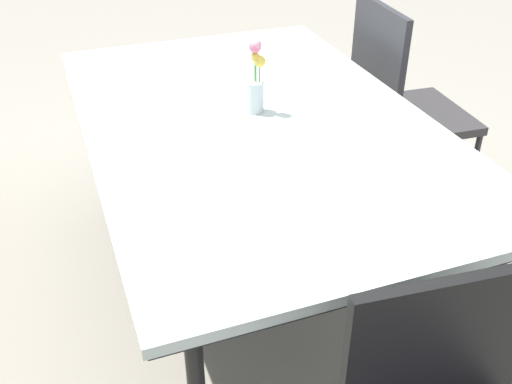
# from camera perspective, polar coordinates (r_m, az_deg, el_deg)

# --- Properties ---
(ground_plane) EXTENTS (12.00, 12.00, 0.00)m
(ground_plane) POSITION_cam_1_polar(r_m,az_deg,el_deg) (2.60, -1.80, -8.12)
(ground_plane) COLOR gray
(dining_table) EXTENTS (1.82, 1.16, 0.78)m
(dining_table) POSITION_cam_1_polar(r_m,az_deg,el_deg) (2.13, 0.00, 5.77)
(dining_table) COLOR silver
(dining_table) RESTS_ON ground
(chair_near_right) EXTENTS (0.52, 0.52, 1.00)m
(chair_near_right) POSITION_cam_1_polar(r_m,az_deg,el_deg) (2.91, 13.37, 8.49)
(chair_near_right) COLOR #353233
(chair_near_right) RESTS_ON ground
(flower_vase) EXTENTS (0.06, 0.07, 0.26)m
(flower_vase) POSITION_cam_1_polar(r_m,az_deg,el_deg) (2.12, -0.05, 10.41)
(flower_vase) COLOR silver
(flower_vase) RESTS_ON dining_table
(potted_plant) EXTENTS (0.26, 0.26, 0.45)m
(potted_plant) POSITION_cam_1_polar(r_m,az_deg,el_deg) (3.89, -4.95, 10.50)
(potted_plant) COLOR slate
(potted_plant) RESTS_ON ground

